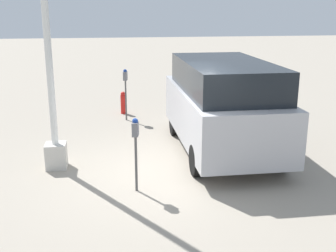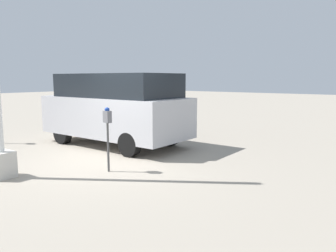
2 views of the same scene
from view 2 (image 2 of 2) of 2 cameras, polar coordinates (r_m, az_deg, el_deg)
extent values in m
plane|color=gray|center=(8.37, -10.09, -6.03)|extent=(80.00, 80.00, 0.00)
cylinder|color=#4C4C4C|center=(7.34, -10.39, -3.67)|extent=(0.05, 0.05, 1.10)
cube|color=slate|center=(7.23, -10.53, 1.60)|extent=(0.22, 0.15, 0.26)
sphere|color=navy|center=(7.22, -10.56, 2.80)|extent=(0.11, 0.11, 0.11)
cube|color=beige|center=(7.67, -26.95, -6.03)|extent=(0.44, 0.44, 0.55)
cube|color=#B2B2B7|center=(10.26, -9.21, 1.78)|extent=(4.69, 2.04, 1.17)
cube|color=black|center=(10.11, -8.87, 7.00)|extent=(3.75, 1.88, 0.70)
cube|color=orange|center=(11.68, -19.37, 0.07)|extent=(0.08, 0.12, 0.20)
cylinder|color=black|center=(10.89, -17.88, -1.24)|extent=(0.65, 0.24, 0.65)
cylinder|color=black|center=(11.99, -10.90, -0.13)|extent=(0.65, 0.24, 0.65)
cylinder|color=black|center=(8.71, -6.71, -3.20)|extent=(0.65, 0.24, 0.65)
cylinder|color=black|center=(10.06, 0.34, -1.59)|extent=(0.65, 0.24, 0.65)
camera|label=1|loc=(5.07, 65.08, 19.17)|focal=45.00mm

